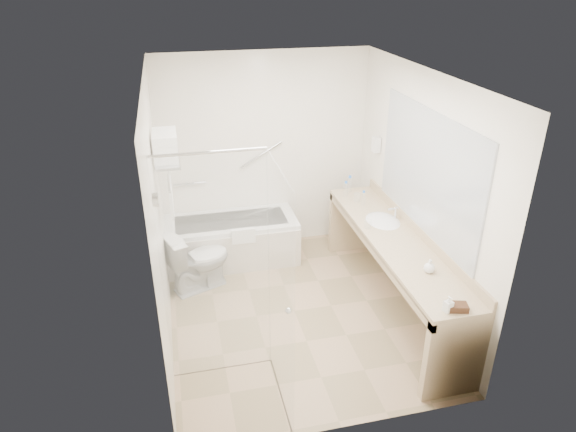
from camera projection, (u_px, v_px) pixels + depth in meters
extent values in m
plane|color=tan|center=(294.00, 311.00, 5.54)|extent=(3.20, 3.20, 0.00)
cube|color=white|center=(296.00, 76.00, 4.45)|extent=(2.60, 3.20, 0.10)
cube|color=white|center=(264.00, 154.00, 6.39)|extent=(2.60, 0.10, 2.50)
cube|color=white|center=(349.00, 300.00, 3.59)|extent=(2.60, 0.10, 2.50)
cube|color=white|center=(158.00, 220.00, 4.73)|extent=(0.10, 3.20, 2.50)
cube|color=white|center=(418.00, 194.00, 5.26)|extent=(0.10, 3.20, 2.50)
cube|color=silver|center=(232.00, 240.00, 6.41)|extent=(1.60, 0.70, 0.55)
cube|color=beige|center=(236.00, 256.00, 6.11)|extent=(1.60, 0.02, 0.50)
cube|color=white|center=(243.00, 236.00, 6.03)|extent=(0.28, 0.06, 0.18)
cylinder|color=silver|center=(190.00, 184.00, 6.30)|extent=(0.40, 0.03, 0.03)
cylinder|color=silver|center=(261.00, 155.00, 6.35)|extent=(0.53, 0.03, 0.33)
cube|color=silver|center=(216.00, 272.00, 4.30)|extent=(0.90, 0.01, 2.10)
cube|color=silver|center=(280.00, 295.00, 3.99)|extent=(0.02, 0.90, 2.10)
cylinder|color=silver|center=(208.00, 152.00, 3.84)|extent=(0.90, 0.02, 0.02)
sphere|color=silver|center=(288.00, 311.00, 3.89)|extent=(0.05, 0.05, 0.05)
cylinder|color=silver|center=(155.00, 200.00, 3.43)|extent=(0.04, 0.10, 0.10)
cube|color=silver|center=(167.00, 160.00, 4.86)|extent=(0.24, 0.55, 0.02)
cylinder|color=silver|center=(169.00, 181.00, 4.96)|extent=(0.02, 0.55, 0.02)
cube|color=white|center=(171.00, 196.00, 5.03)|extent=(0.03, 0.42, 0.32)
cube|color=white|center=(166.00, 154.00, 4.84)|extent=(0.22, 0.40, 0.08)
cube|color=white|center=(165.00, 145.00, 4.80)|extent=(0.22, 0.40, 0.08)
cube|color=white|center=(164.00, 137.00, 4.76)|extent=(0.22, 0.40, 0.08)
cube|color=tan|center=(395.00, 240.00, 5.26)|extent=(0.55, 2.70, 0.05)
cube|color=tan|center=(419.00, 231.00, 5.28)|extent=(0.03, 2.70, 0.10)
cube|color=tan|center=(371.00, 248.00, 5.23)|extent=(0.04, 2.70, 0.08)
cube|color=tan|center=(454.00, 358.00, 4.30)|extent=(0.55, 0.08, 0.80)
cube|color=tan|center=(350.00, 221.00, 6.59)|extent=(0.55, 0.08, 0.80)
ellipsoid|color=silver|center=(383.00, 223.00, 5.62)|extent=(0.40, 0.52, 0.14)
cylinder|color=silver|center=(396.00, 213.00, 5.60)|extent=(0.03, 0.03, 0.14)
cube|color=#ACB2B9|center=(427.00, 172.00, 5.00)|extent=(0.02, 2.00, 1.20)
cube|color=silver|center=(376.00, 144.00, 6.08)|extent=(0.08, 0.10, 0.18)
imported|color=silver|center=(198.00, 260.00, 5.81)|extent=(0.83, 0.65, 0.71)
cube|color=#432818|center=(457.00, 307.00, 4.14)|extent=(0.19, 0.15, 0.05)
imported|color=silver|center=(448.00, 308.00, 4.12)|extent=(0.10, 0.15, 0.06)
imported|color=silver|center=(429.00, 267.00, 4.64)|extent=(0.14, 0.16, 0.10)
cylinder|color=silver|center=(346.00, 190.00, 6.17)|extent=(0.06, 0.06, 0.17)
cylinder|color=blue|center=(346.00, 182.00, 6.13)|extent=(0.03, 0.03, 0.02)
cylinder|color=silver|center=(363.00, 199.00, 5.95)|extent=(0.05, 0.05, 0.15)
cylinder|color=blue|center=(364.00, 192.00, 5.91)|extent=(0.03, 0.03, 0.02)
cylinder|color=silver|center=(350.00, 185.00, 6.29)|extent=(0.06, 0.06, 0.18)
cylinder|color=blue|center=(350.00, 177.00, 6.24)|extent=(0.03, 0.03, 0.03)
cylinder|color=silver|center=(368.00, 224.00, 5.43)|extent=(0.10, 0.10, 0.10)
cylinder|color=silver|center=(357.00, 197.00, 6.05)|extent=(0.10, 0.10, 0.10)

